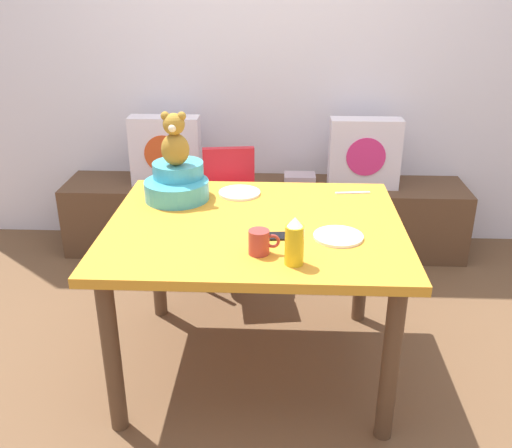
# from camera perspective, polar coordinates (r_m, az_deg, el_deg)

# --- Properties ---
(ground_plane) EXTENTS (8.00, 8.00, 0.00)m
(ground_plane) POSITION_cam_1_polar(r_m,az_deg,el_deg) (2.81, -0.10, -13.81)
(ground_plane) COLOR brown
(back_wall) EXTENTS (4.40, 0.10, 2.60)m
(back_wall) POSITION_cam_1_polar(r_m,az_deg,el_deg) (3.79, 1.05, 17.44)
(back_wall) COLOR silver
(back_wall) RESTS_ON ground_plane
(window_bench) EXTENTS (2.60, 0.44, 0.46)m
(window_bench) POSITION_cam_1_polar(r_m,az_deg,el_deg) (3.80, 0.81, 0.74)
(window_bench) COLOR brown
(window_bench) RESTS_ON ground_plane
(pillow_floral_left) EXTENTS (0.44, 0.15, 0.44)m
(pillow_floral_left) POSITION_cam_1_polar(r_m,az_deg,el_deg) (3.70, -8.99, 7.20)
(pillow_floral_left) COLOR silver
(pillow_floral_left) RESTS_ON window_bench
(pillow_floral_right) EXTENTS (0.44, 0.15, 0.44)m
(pillow_floral_right) POSITION_cam_1_polar(r_m,az_deg,el_deg) (3.67, 10.75, 6.91)
(pillow_floral_right) COLOR silver
(pillow_floral_right) RESTS_ON window_bench
(book_stack) EXTENTS (0.20, 0.14, 0.07)m
(book_stack) POSITION_cam_1_polar(r_m,az_deg,el_deg) (3.71, 4.38, 4.44)
(book_stack) COLOR #B8A2AB
(book_stack) RESTS_ON window_bench
(dining_table) EXTENTS (1.25, 1.04, 0.74)m
(dining_table) POSITION_cam_1_polar(r_m,az_deg,el_deg) (2.48, -0.11, -1.93)
(dining_table) COLOR orange
(dining_table) RESTS_ON ground_plane
(highchair) EXTENTS (0.36, 0.48, 0.79)m
(highchair) POSITION_cam_1_polar(r_m,az_deg,el_deg) (3.30, -2.58, 2.49)
(highchair) COLOR red
(highchair) RESTS_ON ground_plane
(infant_seat_teal) EXTENTS (0.30, 0.33, 0.16)m
(infant_seat_teal) POSITION_cam_1_polar(r_m,az_deg,el_deg) (2.71, -7.85, 4.05)
(infant_seat_teal) COLOR #3FA2B6
(infant_seat_teal) RESTS_ON dining_table
(teddy_bear) EXTENTS (0.13, 0.12, 0.25)m
(teddy_bear) POSITION_cam_1_polar(r_m,az_deg,el_deg) (2.65, -8.10, 8.25)
(teddy_bear) COLOR olive
(teddy_bear) RESTS_ON infant_seat_teal
(ketchup_bottle) EXTENTS (0.07, 0.07, 0.18)m
(ketchup_bottle) POSITION_cam_1_polar(r_m,az_deg,el_deg) (2.06, 3.85, -1.82)
(ketchup_bottle) COLOR gold
(ketchup_bottle) RESTS_ON dining_table
(coffee_mug) EXTENTS (0.12, 0.08, 0.09)m
(coffee_mug) POSITION_cam_1_polar(r_m,az_deg,el_deg) (2.15, 0.37, -1.81)
(coffee_mug) COLOR #9E332D
(coffee_mug) RESTS_ON dining_table
(dinner_plate_near) EXTENTS (0.20, 0.20, 0.01)m
(dinner_plate_near) POSITION_cam_1_polar(r_m,az_deg,el_deg) (2.32, 8.20, -1.23)
(dinner_plate_near) COLOR white
(dinner_plate_near) RESTS_ON dining_table
(dinner_plate_far) EXTENTS (0.20, 0.20, 0.01)m
(dinner_plate_far) POSITION_cam_1_polar(r_m,az_deg,el_deg) (2.76, -1.65, 3.13)
(dinner_plate_far) COLOR white
(dinner_plate_far) RESTS_ON dining_table
(cell_phone) EXTENTS (0.15, 0.08, 0.01)m
(cell_phone) POSITION_cam_1_polar(r_m,az_deg,el_deg) (2.31, 2.77, -1.20)
(cell_phone) COLOR black
(cell_phone) RESTS_ON dining_table
(table_fork) EXTENTS (0.17, 0.04, 0.01)m
(table_fork) POSITION_cam_1_polar(r_m,az_deg,el_deg) (2.80, 9.60, 3.09)
(table_fork) COLOR silver
(table_fork) RESTS_ON dining_table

